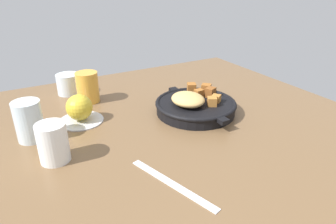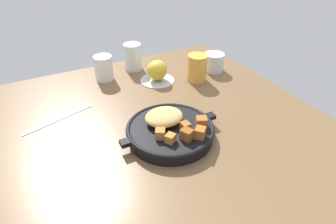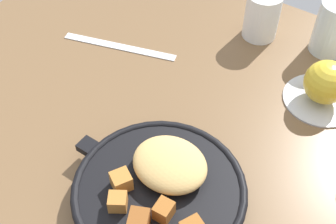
% 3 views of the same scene
% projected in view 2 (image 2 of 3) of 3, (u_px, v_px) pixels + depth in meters
% --- Properties ---
extents(ground_plane, '(1.02, 0.96, 0.02)m').
position_uv_depth(ground_plane, '(149.00, 135.00, 0.82)').
color(ground_plane, brown).
extents(cast_iron_skillet, '(0.28, 0.23, 0.07)m').
position_uv_depth(cast_iron_skillet, '(170.00, 129.00, 0.78)').
color(cast_iron_skillet, black).
rests_on(cast_iron_skillet, ground_plane).
extents(saucer_plate, '(0.12, 0.12, 0.01)m').
position_uv_depth(saucer_plate, '(157.00, 80.00, 1.06)').
color(saucer_plate, '#B7BABF').
rests_on(saucer_plate, ground_plane).
extents(red_apple, '(0.07, 0.07, 0.07)m').
position_uv_depth(red_apple, '(157.00, 70.00, 1.04)').
color(red_apple, gold).
rests_on(red_apple, saucer_plate).
extents(butter_knife, '(0.21, 0.08, 0.00)m').
position_uv_depth(butter_knife, '(59.00, 119.00, 0.86)').
color(butter_knife, silver).
rests_on(butter_knife, ground_plane).
extents(water_glass_tall, '(0.07, 0.07, 0.10)m').
position_uv_depth(water_glass_tall, '(133.00, 57.00, 1.11)').
color(water_glass_tall, silver).
rests_on(water_glass_tall, ground_plane).
extents(water_glass_short, '(0.08, 0.08, 0.07)m').
position_uv_depth(water_glass_short, '(214.00, 62.00, 1.11)').
color(water_glass_short, silver).
rests_on(water_glass_short, ground_plane).
extents(white_creamer_pitcher, '(0.06, 0.06, 0.09)m').
position_uv_depth(white_creamer_pitcher, '(104.00, 68.00, 1.05)').
color(white_creamer_pitcher, white).
rests_on(white_creamer_pitcher, ground_plane).
extents(juice_glass_amber, '(0.07, 0.07, 0.10)m').
position_uv_depth(juice_glass_amber, '(197.00, 68.00, 1.04)').
color(juice_glass_amber, gold).
rests_on(juice_glass_amber, ground_plane).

